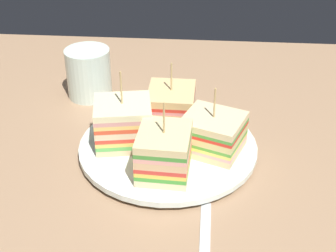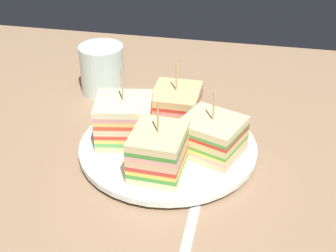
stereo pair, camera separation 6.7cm
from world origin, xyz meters
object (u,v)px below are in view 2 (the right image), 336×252
object	(u,v)px
spoon	(195,207)
drinking_glass	(103,72)
sandwich_wedge_0	(179,107)
chip_pile	(158,139)
plate	(168,148)
sandwich_wedge_2	(158,152)
sandwich_wedge_1	(125,120)
sandwich_wedge_3	(212,136)

from	to	relation	value
spoon	drinking_glass	bearing A→B (deg)	36.93
sandwich_wedge_0	chip_pile	xyz separation A→B (cm)	(1.62, 7.26, -1.11)
plate	sandwich_wedge_2	size ratio (longest dim) A/B	2.43
plate	drinking_glass	bearing A→B (deg)	-47.73
sandwich_wedge_2	plate	bearing A→B (deg)	2.45
sandwich_wedge_2	drinking_glass	distance (cm)	26.40
sandwich_wedge_1	spoon	size ratio (longest dim) A/B	0.73
plate	chip_pile	world-z (taller)	chip_pile
sandwich_wedge_1	spoon	distance (cm)	16.80
sandwich_wedge_3	spoon	xyz separation A→B (cm)	(0.57, 10.34, -3.64)
sandwich_wedge_3	drinking_glass	distance (cm)	26.50
sandwich_wedge_0	sandwich_wedge_2	bearing A→B (deg)	-1.75
sandwich_wedge_3	spoon	size ratio (longest dim) A/B	0.64
sandwich_wedge_0	drinking_glass	size ratio (longest dim) A/B	1.15
plate	sandwich_wedge_2	bearing A→B (deg)	89.29
drinking_glass	sandwich_wedge_1	bearing A→B (deg)	118.08
sandwich_wedge_2	spoon	world-z (taller)	sandwich_wedge_2
sandwich_wedge_1	drinking_glass	distance (cm)	17.79
plate	sandwich_wedge_3	world-z (taller)	sandwich_wedge_3
plate	spoon	bearing A→B (deg)	116.62
spoon	sandwich_wedge_2	bearing A→B (deg)	49.22
plate	chip_pile	distance (cm)	2.65
sandwich_wedge_2	spoon	distance (cm)	8.46
chip_pile	drinking_glass	world-z (taller)	drinking_glass
spoon	drinking_glass	distance (cm)	33.77
sandwich_wedge_1	drinking_glass	size ratio (longest dim) A/B	1.33
sandwich_wedge_2	spoon	xyz separation A→B (cm)	(-5.61, 4.90, -4.03)
plate	sandwich_wedge_0	bearing A→B (deg)	-94.54
drinking_glass	sandwich_wedge_3	bearing A→B (deg)	141.04
sandwich_wedge_0	spoon	xyz separation A→B (cm)	(-5.05, 17.15, -3.70)
sandwich_wedge_2	drinking_glass	bearing A→B (deg)	36.30
sandwich_wedge_0	sandwich_wedge_3	distance (cm)	8.83
drinking_glass	sandwich_wedge_2	bearing A→B (deg)	123.14
sandwich_wedge_1	spoon	bearing A→B (deg)	-53.85
plate	sandwich_wedge_1	size ratio (longest dim) A/B	2.25
sandwich_wedge_1	sandwich_wedge_3	world-z (taller)	sandwich_wedge_1
sandwich_wedge_0	spoon	bearing A→B (deg)	17.28
plate	sandwich_wedge_2	world-z (taller)	sandwich_wedge_2
sandwich_wedge_1	drinking_glass	bearing A→B (deg)	108.35
sandwich_wedge_3	sandwich_wedge_2	bearing A→B (deg)	62.61
plate	chip_pile	bearing A→B (deg)	45.52
plate	chip_pile	xyz separation A→B (cm)	(1.13, 1.15, 2.10)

